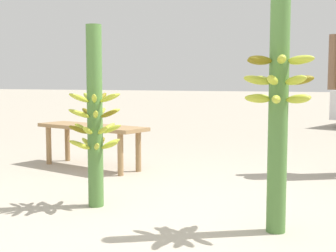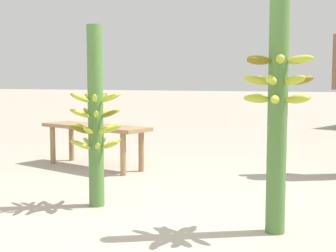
# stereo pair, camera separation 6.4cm
# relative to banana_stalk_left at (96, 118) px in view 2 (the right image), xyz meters

# --- Properties ---
(ground_plane) EXTENTS (80.00, 80.00, 0.00)m
(ground_plane) POSITION_rel_banana_stalk_left_xyz_m (0.76, -0.23, -0.68)
(ground_plane) COLOR #A89E8C
(banana_stalk_left) EXTENTS (0.41, 0.41, 1.38)m
(banana_stalk_left) POSITION_rel_banana_stalk_left_xyz_m (0.00, 0.00, 0.00)
(banana_stalk_left) COLOR #4C7A38
(banana_stalk_left) RESTS_ON ground_plane
(banana_stalk_center) EXTENTS (0.45, 0.45, 1.53)m
(banana_stalk_center) POSITION_rel_banana_stalk_left_xyz_m (1.39, -0.06, 0.14)
(banana_stalk_center) COLOR #4C7A38
(banana_stalk_center) RESTS_ON ground_plane
(market_bench) EXTENTS (1.42, 0.68, 0.47)m
(market_bench) POSITION_rel_banana_stalk_left_xyz_m (-0.92, 1.35, -0.28)
(market_bench) COLOR #99754C
(market_bench) RESTS_ON ground_plane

